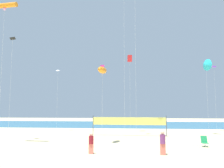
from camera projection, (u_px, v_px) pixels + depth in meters
name	position (u px, v px, depth m)	size (l,w,h in m)	color
ground_plane	(100.00, 153.00, 16.99)	(120.00, 120.00, 0.00)	beige
ocean_band	(122.00, 124.00, 47.27)	(120.00, 20.00, 0.01)	teal
beachgoer_plum_shirt	(163.00, 142.00, 16.24)	(0.38, 0.38, 1.68)	#EA7260
beachgoer_maroon_shirt	(91.00, 142.00, 16.58)	(0.35, 0.35, 1.52)	#EA7260
folding_beach_chair	(204.00, 141.00, 19.68)	(0.52, 0.65, 0.89)	#1E8C4C
volleyball_net	(129.00, 122.00, 27.46)	(8.76, 0.37, 2.40)	#4C4C51
beach_handbag	(195.00, 145.00, 19.52)	(0.36, 0.18, 0.29)	white
kite_orange_tube	(5.00, 6.00, 21.36)	(2.49, 0.68, 12.92)	silver
kite_cyan_delta	(206.00, 65.00, 28.41)	(1.07, 1.48, 9.29)	silver
kite_orange_inflatable	(102.00, 70.00, 21.69)	(0.95, 1.90, 7.30)	silver
kite_violet_diamond	(214.00, 67.00, 33.17)	(0.80, 0.80, 9.40)	silver
kite_black_diamond	(12.00, 40.00, 23.61)	(0.70, 0.70, 10.54)	silver
kite_white_diamond	(58.00, 71.00, 33.15)	(0.50, 0.51, 8.83)	silver
kite_red_box	(130.00, 59.00, 31.97)	(0.65, 0.65, 10.55)	silver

